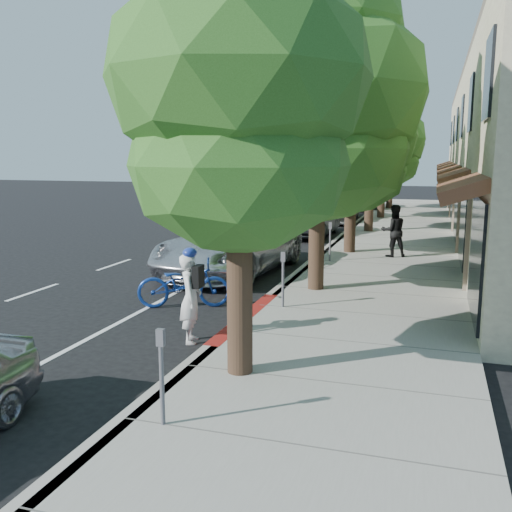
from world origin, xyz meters
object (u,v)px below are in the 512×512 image
at_px(street_tree_2, 353,139).
at_px(street_tree_4, 383,141).
at_px(dark_sedan, 314,220).
at_px(white_pickup, 335,204).
at_px(bicycle, 184,284).
at_px(street_tree_5, 392,146).
at_px(street_tree_0, 239,85).
at_px(street_tree_3, 372,123).
at_px(cyclist, 191,298).
at_px(silver_suv, 230,245).
at_px(pedestrian, 394,231).
at_px(street_tree_1, 319,96).
at_px(dark_suv_far, 366,197).

xyz_separation_m(street_tree_2, street_tree_4, (-0.00, 12.00, 0.22)).
xyz_separation_m(dark_sedan, white_pickup, (-0.18, 6.50, 0.16)).
bearing_deg(bicycle, street_tree_5, -27.70).
relative_size(street_tree_0, street_tree_3, 0.92).
distance_m(street_tree_2, cyclist, 11.06).
distance_m(silver_suv, dark_sedan, 8.64).
bearing_deg(street_tree_3, pedestrian, -76.76).
height_order(street_tree_0, dark_sedan, street_tree_0).
height_order(street_tree_1, white_pickup, street_tree_1).
height_order(street_tree_2, cyclist, street_tree_2).
xyz_separation_m(street_tree_5, silver_suv, (-3.03, -22.10, -3.31)).
distance_m(street_tree_1, pedestrian, 6.87).
xyz_separation_m(street_tree_1, dark_suv_far, (-1.48, 24.00, -4.14)).
bearing_deg(dark_suv_far, street_tree_1, -91.19).
bearing_deg(street_tree_2, street_tree_4, 90.00).
xyz_separation_m(street_tree_4, silver_suv, (-3.03, -16.10, -3.46)).
xyz_separation_m(street_tree_0, street_tree_2, (0.00, 12.00, -0.44)).
height_order(dark_sedan, dark_suv_far, dark_suv_far).
bearing_deg(street_tree_4, white_pickup, -157.36).
relative_size(street_tree_4, dark_suv_far, 1.50).
bearing_deg(dark_suv_far, cyclist, -94.79).
xyz_separation_m(street_tree_1, street_tree_3, (0.00, 12.00, 0.01)).
height_order(street_tree_0, white_pickup, street_tree_0).
relative_size(street_tree_4, dark_sedan, 1.61).
xyz_separation_m(street_tree_5, bicycle, (-2.70, -26.19, -3.59)).
bearing_deg(dark_suv_far, bicycle, -97.39).
relative_size(street_tree_1, white_pickup, 1.33).
xyz_separation_m(street_tree_1, silver_suv, (-3.03, 1.90, -4.09)).
height_order(street_tree_2, dark_suv_far, street_tree_2).
relative_size(street_tree_5, pedestrian, 3.88).
bearing_deg(cyclist, silver_suv, -5.18).
bearing_deg(white_pickup, street_tree_1, -84.68).
bearing_deg(street_tree_5, street_tree_1, -90.00).
relative_size(dark_sedan, pedestrian, 2.52).
height_order(street_tree_4, white_pickup, street_tree_4).
distance_m(street_tree_1, street_tree_2, 6.06).
bearing_deg(street_tree_0, pedestrian, 82.30).
bearing_deg(bicycle, cyclist, -174.29).
bearing_deg(pedestrian, silver_suv, 15.67).
xyz_separation_m(street_tree_3, street_tree_4, (-0.00, 6.00, -0.64)).
distance_m(street_tree_4, bicycle, 20.71).
bearing_deg(street_tree_0, dark_sedan, 97.67).
bearing_deg(bicycle, silver_suv, -17.26).
height_order(street_tree_2, bicycle, street_tree_2).
xyz_separation_m(bicycle, silver_suv, (-0.33, 4.09, 0.28)).
bearing_deg(pedestrian, bicycle, 38.87).
height_order(street_tree_3, dark_suv_far, street_tree_3).
bearing_deg(silver_suv, street_tree_2, 58.83).
xyz_separation_m(street_tree_0, dark_suv_far, (-1.48, 30.00, -3.73)).
distance_m(bicycle, pedestrian, 8.74).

